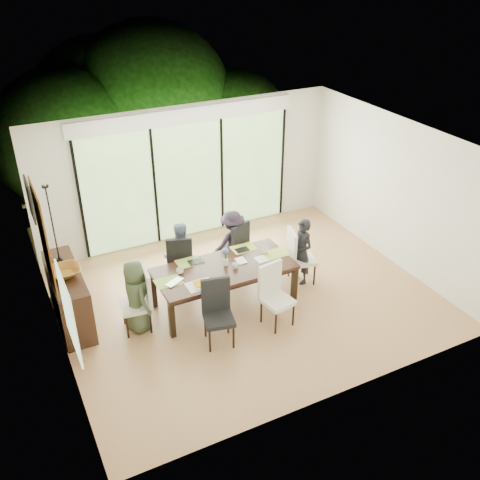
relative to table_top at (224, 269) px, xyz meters
name	(u,v)px	position (x,y,z in m)	size (l,w,h in m)	color
floor	(247,298)	(0.39, -0.04, -0.68)	(6.00, 5.00, 0.01)	#99623D
ceiling	(248,145)	(0.39, -0.04, 2.03)	(6.00, 5.00, 0.01)	white
wall_back	(188,173)	(0.39, 2.47, 0.68)	(6.00, 0.02, 2.70)	silver
wall_front	(342,315)	(0.39, -2.55, 0.68)	(6.00, 0.02, 2.70)	silver
wall_left	(50,275)	(-2.62, -0.04, 0.68)	(0.02, 5.00, 2.70)	silver
wall_right	(396,192)	(3.40, -0.04, 0.68)	(0.02, 5.00, 2.70)	silver
glass_doors	(189,181)	(0.39, 2.43, 0.53)	(4.20, 0.02, 2.30)	#598C3F
blinds_header	(186,115)	(0.39, 2.42, 1.83)	(4.40, 0.06, 0.28)	white
mullion_a	(80,202)	(-1.71, 2.42, 0.53)	(0.05, 0.04, 2.30)	black
mullion_b	(155,188)	(-0.31, 2.42, 0.53)	(0.05, 0.04, 2.30)	black
mullion_c	(222,175)	(1.09, 2.42, 0.53)	(0.05, 0.04, 2.30)	black
mullion_d	(282,163)	(2.49, 2.42, 0.53)	(0.05, 0.04, 2.30)	black
side_window	(69,313)	(-2.58, -1.24, 0.83)	(0.02, 0.90, 1.00)	#8CAD7F
deck	(176,219)	(0.39, 3.36, -0.72)	(6.00, 1.80, 0.10)	brown
rail_top	(162,180)	(0.39, 4.16, -0.12)	(6.00, 0.08, 0.06)	brown
foliage_left	(66,141)	(-1.41, 5.16, 0.77)	(3.20, 3.20, 3.20)	#14380F
foliage_mid	(152,106)	(0.79, 5.76, 1.13)	(4.00, 4.00, 4.00)	#14380F
foliage_right	(233,127)	(2.59, 4.96, 0.59)	(2.80, 2.80, 2.80)	#14380F
foliage_far	(104,111)	(-0.21, 6.46, 0.95)	(3.60, 3.60, 3.60)	#14380F
table_top	(224,269)	(0.00, 0.00, 0.00)	(2.25, 1.03, 0.06)	black
table_apron	(224,273)	(0.00, 0.00, -0.08)	(2.06, 0.84, 0.09)	black
table_leg_fl	(172,319)	(-1.08, -0.43, -0.35)	(0.08, 0.08, 0.65)	black
table_leg_fr	(294,283)	(1.08, -0.43, -0.35)	(0.08, 0.08, 0.65)	black
table_leg_bl	(153,290)	(-1.08, 0.43, -0.35)	(0.08, 0.08, 0.65)	black
table_leg_br	(269,259)	(1.08, 0.43, -0.35)	(0.08, 0.08, 0.65)	black
chair_left_end	(135,301)	(-1.50, 0.00, -0.16)	(0.43, 0.43, 1.03)	white
chair_right_end	(302,256)	(1.50, 0.00, -0.16)	(0.43, 0.43, 1.03)	white
chair_far_left	(180,259)	(-0.45, 0.85, -0.16)	(0.43, 0.43, 1.03)	black
chair_far_right	(232,246)	(0.55, 0.85, -0.16)	(0.43, 0.43, 1.03)	black
chair_near_left	(219,315)	(-0.50, -0.87, -0.16)	(0.43, 0.43, 1.03)	black
chair_near_right	(278,297)	(0.50, -0.87, -0.16)	(0.43, 0.43, 1.03)	white
person_left_end	(136,296)	(-1.48, 0.00, -0.07)	(0.56, 0.35, 1.21)	#3C4930
person_right_end	(302,251)	(1.48, 0.00, -0.07)	(0.56, 0.35, 1.21)	black
person_far_left	(180,255)	(-0.45, 0.83, -0.07)	(0.56, 0.35, 1.21)	#7283A5
person_far_right	(232,242)	(0.55, 0.83, -0.07)	(0.56, 0.35, 1.21)	#251C2B
placemat_left	(169,282)	(-0.95, 0.00, 0.03)	(0.41, 0.30, 0.01)	#87AE3E
placemat_right	(275,254)	(0.95, 0.00, 0.03)	(0.41, 0.30, 0.01)	#97AE3E
placemat_far_l	(189,262)	(-0.45, 0.40, 0.03)	(0.41, 0.30, 0.01)	#8EB13F
placemat_far_r	(243,248)	(0.55, 0.40, 0.03)	(0.41, 0.30, 0.01)	#AFC747
placemat_paper	(200,285)	(-0.55, -0.30, 0.03)	(0.41, 0.30, 0.01)	white
tablet_far_l	(196,262)	(-0.35, 0.35, 0.04)	(0.24, 0.17, 0.01)	black
tablet_far_r	(242,250)	(0.50, 0.35, 0.04)	(0.22, 0.16, 0.01)	black
papers	(264,258)	(0.70, -0.05, 0.03)	(0.28, 0.21, 0.00)	white
platter_base	(200,284)	(-0.55, -0.30, 0.04)	(0.24, 0.24, 0.02)	white
platter_snacks	(200,283)	(-0.55, -0.30, 0.06)	(0.19, 0.19, 0.01)	orange
vase	(226,262)	(0.05, 0.05, 0.08)	(0.07, 0.07, 0.11)	silver
hyacinth_stems	(226,256)	(0.05, 0.05, 0.20)	(0.04, 0.04, 0.15)	#337226
hyacinth_blooms	(226,251)	(0.05, 0.05, 0.29)	(0.10, 0.10, 0.10)	#4D63C1
laptop	(177,283)	(-0.85, -0.10, 0.04)	(0.31, 0.20, 0.02)	silver
cup_a	(180,271)	(-0.70, 0.15, 0.07)	(0.12, 0.12, 0.09)	white
cup_b	(235,266)	(0.15, -0.10, 0.07)	(0.09, 0.09, 0.09)	white
cup_c	(265,251)	(0.80, 0.10, 0.07)	(0.12, 0.12, 0.09)	white
book	(237,262)	(0.25, 0.05, 0.04)	(0.15, 0.21, 0.02)	white
sideboard	(69,296)	(-2.37, 0.69, -0.22)	(0.45, 1.61, 0.90)	black
bowl	(65,272)	(-2.37, 0.59, 0.29)	(0.48, 0.48, 0.12)	brown
candlestick_base	(59,260)	(-2.37, 1.04, 0.25)	(0.10, 0.10, 0.04)	black
candlestick_shaft	(52,224)	(-2.37, 1.04, 0.88)	(0.02, 0.02, 1.25)	black
candlestick_pan	(45,186)	(-2.37, 1.04, 1.50)	(0.10, 0.10, 0.03)	black
candle	(44,183)	(-2.37, 1.04, 1.56)	(0.04, 0.04, 0.10)	silver
tapestry	(44,239)	(-2.58, 0.36, 1.03)	(0.02, 1.00, 1.50)	#9B5316
art_frame	(30,200)	(-2.58, 1.66, 1.08)	(0.03, 0.55, 0.65)	black
art_canvas	(31,199)	(-2.56, 1.66, 1.08)	(0.01, 0.45, 0.55)	#184E4A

